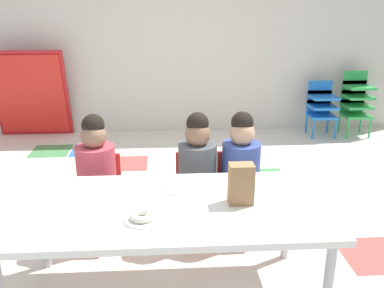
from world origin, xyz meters
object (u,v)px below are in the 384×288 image
(paper_plate_near_edge, at_px, (142,220))
(seated_child_far_right, at_px, (241,164))
(kid_chair_blue_stack, at_px, (321,105))
(kid_chair_green_stack, at_px, (356,99))
(craft_table, at_px, (167,212))
(seated_child_near_camera, at_px, (96,168))
(seated_child_middle_seat, at_px, (197,165))
(paper_bag_brown, at_px, (241,184))
(donut_powdered_on_plate, at_px, (142,216))
(folded_activity_table, at_px, (31,94))
(paper_plate_center_table, at_px, (180,189))

(paper_plate_near_edge, bearing_deg, seated_child_far_right, 51.91)
(kid_chair_blue_stack, bearing_deg, kid_chair_green_stack, 0.06)
(craft_table, bearing_deg, seated_child_near_camera, 126.11)
(seated_child_middle_seat, bearing_deg, paper_plate_near_edge, -112.47)
(paper_bag_brown, bearing_deg, craft_table, 179.25)
(seated_child_middle_seat, xyz_separation_m, paper_plate_near_edge, (-0.33, -0.80, 0.04))
(paper_bag_brown, bearing_deg, donut_powdered_on_plate, -162.89)
(seated_child_near_camera, distance_m, folded_activity_table, 2.79)
(craft_table, height_order, kid_chair_blue_stack, kid_chair_blue_stack)
(paper_bag_brown, bearing_deg, kid_chair_green_stack, 56.40)
(kid_chair_green_stack, bearing_deg, folded_activity_table, 177.65)
(seated_child_near_camera, relative_size, kid_chair_green_stack, 1.15)
(seated_child_far_right, relative_size, folded_activity_table, 0.84)
(kid_chair_blue_stack, distance_m, folded_activity_table, 3.61)
(paper_bag_brown, distance_m, donut_powdered_on_plate, 0.54)
(seated_child_far_right, bearing_deg, seated_child_middle_seat, 180.00)
(seated_child_far_right, distance_m, kid_chair_blue_stack, 2.77)
(kid_chair_green_stack, height_order, folded_activity_table, folded_activity_table)
(seated_child_middle_seat, bearing_deg, kid_chair_green_stack, 47.32)
(seated_child_near_camera, relative_size, seated_child_middle_seat, 1.00)
(kid_chair_green_stack, distance_m, folded_activity_table, 4.04)
(folded_activity_table, bearing_deg, seated_child_middle_seat, -53.61)
(kid_chair_green_stack, bearing_deg, donut_powdered_on_plate, -128.42)
(craft_table, height_order, seated_child_middle_seat, seated_child_middle_seat)
(kid_chair_blue_stack, xyz_separation_m, donut_powdered_on_plate, (-2.07, -3.16, 0.22))
(seated_child_middle_seat, bearing_deg, craft_table, -108.35)
(seated_child_far_right, xyz_separation_m, paper_plate_center_table, (-0.43, -0.46, 0.04))
(kid_chair_blue_stack, distance_m, paper_plate_center_table, 3.39)
(kid_chair_blue_stack, bearing_deg, seated_child_middle_seat, -126.37)
(paper_bag_brown, xyz_separation_m, donut_powdered_on_plate, (-0.51, -0.16, -0.08))
(folded_activity_table, relative_size, paper_plate_center_table, 6.04)
(craft_table, height_order, paper_plate_center_table, paper_plate_center_table)
(seated_child_near_camera, relative_size, donut_powdered_on_plate, 7.61)
(craft_table, bearing_deg, seated_child_middle_seat, 71.65)
(seated_child_far_right, height_order, paper_bag_brown, seated_child_far_right)
(seated_child_near_camera, bearing_deg, seated_child_middle_seat, 0.00)
(donut_powdered_on_plate, bearing_deg, folded_activity_table, 114.67)
(paper_plate_center_table, bearing_deg, seated_child_middle_seat, 73.36)
(seated_child_near_camera, distance_m, paper_plate_near_edge, 0.88)
(paper_plate_near_edge, height_order, donut_powdered_on_plate, donut_powdered_on_plate)
(seated_child_middle_seat, xyz_separation_m, kid_chair_green_stack, (2.18, 2.36, -0.10))
(seated_child_near_camera, height_order, folded_activity_table, folded_activity_table)
(craft_table, bearing_deg, paper_plate_near_edge, -126.36)
(craft_table, distance_m, seated_child_far_right, 0.82)
(seated_child_near_camera, distance_m, kid_chair_green_stack, 3.71)
(folded_activity_table, bearing_deg, paper_plate_center_table, -60.00)
(seated_child_middle_seat, xyz_separation_m, seated_child_far_right, (0.30, 0.00, 0.00))
(seated_child_near_camera, xyz_separation_m, kid_chair_blue_stack, (2.42, 2.36, -0.16))
(kid_chair_blue_stack, bearing_deg, paper_bag_brown, -117.40)
(paper_bag_brown, bearing_deg, kid_chair_blue_stack, 62.60)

